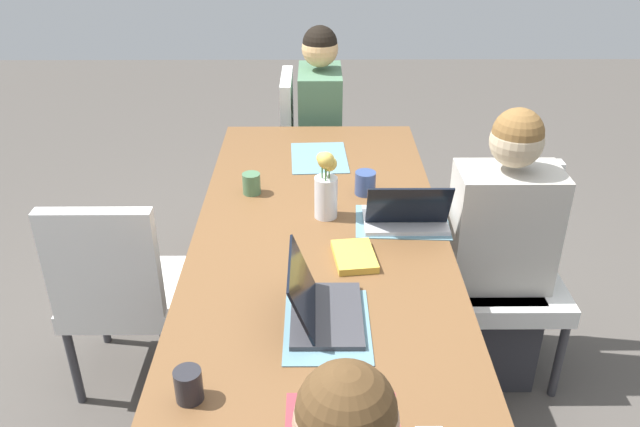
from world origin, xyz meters
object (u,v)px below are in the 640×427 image
Objects in this scene: person_near_left_mid at (497,265)px; coffee_mug_centre_left at (251,184)px; chair_far_right_near at (117,286)px; laptop_head_left_left_far at (319,306)px; coffee_mug_near_right at (189,385)px; chair_near_left_mid at (506,260)px; coffee_mug_near_left at (365,183)px; person_head_right_left_near at (320,141)px; laptop_near_left_mid at (406,216)px; chair_head_right_left_near at (307,142)px; flower_vase at (326,184)px; dining_table at (320,241)px; book_red_cover at (354,256)px.

person_near_left_mid reaches higher than coffee_mug_centre_left.
coffee_mug_centre_left is at bearing 76.80° from person_near_left_mid.
chair_far_right_near is 10.02× the size of coffee_mug_centre_left.
laptop_head_left_left_far is 3.45× the size of coffee_mug_near_right.
chair_near_left_mid is 0.68m from coffee_mug_near_left.
person_head_right_left_near is 1.13m from coffee_mug_near_left.
person_near_left_mid is 0.47m from laptop_near_left_mid.
chair_near_left_mid is (-1.30, -0.85, 0.00)m from chair_head_right_left_near.
flower_vase reaches higher than coffee_mug_centre_left.
coffee_mug_near_left is (0.84, -0.20, 0.01)m from laptop_head_left_left_far.
laptop_near_left_mid is (-0.07, -0.31, -0.10)m from flower_vase.
chair_far_right_near is at bearing 153.49° from chair_head_right_left_near.
coffee_mug_near_left is (0.27, -0.19, 0.12)m from dining_table.
coffee_mug_near_left is (0.23, 0.53, 0.26)m from person_near_left_mid.
person_head_right_left_near reaches higher than laptop_head_left_left_far.
laptop_head_left_left_far reaches higher than dining_table.
chair_near_left_mid is at bearing -68.76° from book_red_cover.
coffee_mug_near_left is 0.48m from coffee_mug_centre_left.
laptop_head_left_left_far is at bearing 179.37° from dining_table.
chair_head_right_left_near is 1.59m from person_near_left_mid.
chair_head_right_left_near reaches higher than coffee_mug_near_right.
chair_near_left_mid reaches higher than dining_table.
coffee_mug_near_right reaches higher than book_red_cover.
person_near_left_mid reaches higher than coffee_mug_near_left.
chair_head_right_left_near is 2.81× the size of laptop_near_left_mid.
chair_near_left_mid is (-1.24, -0.78, -0.03)m from person_head_right_left_near.
person_head_right_left_near is at bearing -3.03° from book_red_cover.
chair_far_right_near is 9.15× the size of coffee_mug_near_left.
dining_table is at bearing 179.64° from person_head_right_left_near.
person_head_right_left_near is 5.97× the size of book_red_cover.
chair_head_right_left_near is at bearing 51.24° from person_head_right_left_near.
chair_near_left_mid is 1.55m from coffee_mug_near_right.
flower_vase is 0.38m from coffee_mug_centre_left.
chair_head_right_left_near is at bearing -0.61° from book_red_cover.
laptop_near_left_mid is at bearing -30.45° from laptop_head_left_left_far.
laptop_head_left_left_far is at bearing 179.56° from person_head_right_left_near.
laptop_head_left_left_far is at bearing 166.79° from coffee_mug_near_left.
person_head_right_left_near is 2.31m from coffee_mug_near_right.
person_near_left_mid is at bearing -83.98° from laptop_near_left_mid.
flower_vase is 0.28m from coffee_mug_near_left.
chair_near_left_mid is at bearing -148.00° from person_head_right_left_near.
chair_near_left_mid is 0.10m from person_near_left_mid.
person_head_right_left_near is at bearing -29.80° from chair_far_right_near.
book_red_cover is (-0.18, -0.92, 0.25)m from chair_far_right_near.
person_near_left_mid reaches higher than laptop_near_left_mid.
chair_near_left_mid is 1.00× the size of chair_far_right_near.
person_head_right_left_near is 1.63m from chair_far_right_near.
laptop_near_left_mid is 0.66m from laptop_head_left_left_far.
coffee_mug_near_left is (0.20, -0.17, -0.09)m from flower_vase.
flower_vase is 0.33m from laptop_near_left_mid.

